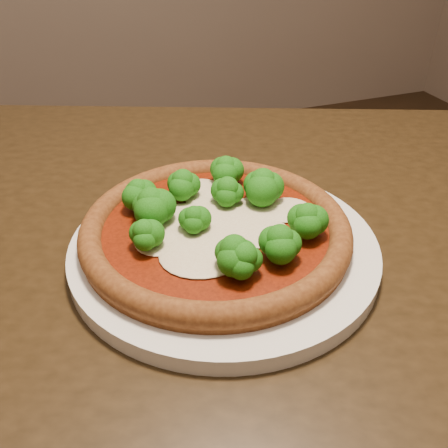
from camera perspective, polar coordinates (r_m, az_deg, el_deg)
name	(u,v)px	position (r m, az deg, el deg)	size (l,w,h in m)	color
dining_table	(249,306)	(0.63, 2.88, -9.34)	(1.41, 1.21, 0.75)	black
plate	(224,247)	(0.54, 0.00, -2.69)	(0.33, 0.33, 0.02)	silver
pizza	(216,225)	(0.53, -0.87, -0.07)	(0.29, 0.29, 0.06)	brown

